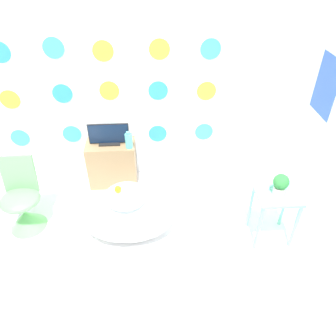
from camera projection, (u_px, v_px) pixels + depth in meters
The scene contains 11 objects.
ground_plane at pixel (106, 317), 2.78m from camera, with size 12.00×12.00×0.00m, color white.
wall_back_dotted at pixel (109, 79), 3.64m from camera, with size 4.99×0.05×2.60m.
wall_right at pixel (327, 117), 2.91m from camera, with size 0.06×3.03×2.60m.
bathtub at pixel (128, 216), 3.34m from camera, with size 0.95×0.52×0.58m.
rubber_duck at pixel (118, 189), 3.17m from camera, with size 0.07×0.08×0.08m.
chair at pixel (24, 208), 3.48m from camera, with size 0.41×0.41×0.82m.
tv_cabinet at pixel (112, 163), 4.07m from camera, with size 0.58×0.33×0.58m.
tv at pixel (109, 135), 3.83m from camera, with size 0.48×0.12×0.26m.
vase at pixel (129, 141), 3.78m from camera, with size 0.08×0.08×0.21m.
side_table at pixel (275, 204), 3.24m from camera, with size 0.42×0.36×0.59m.
potted_plant_left at pixel (281, 184), 3.09m from camera, with size 0.15×0.15×0.23m.
Camera 1 is at (0.43, -1.49, 2.68)m, focal length 35.00 mm.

